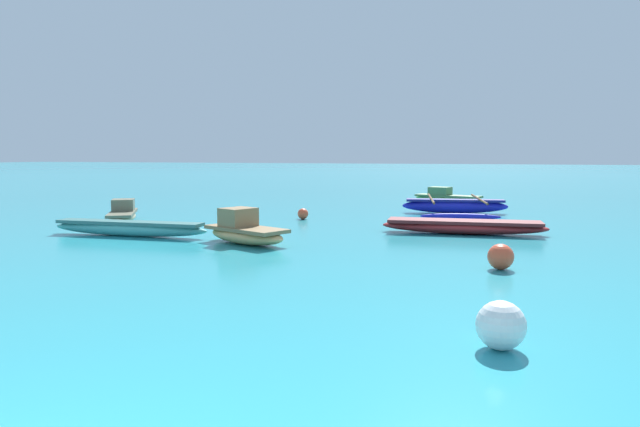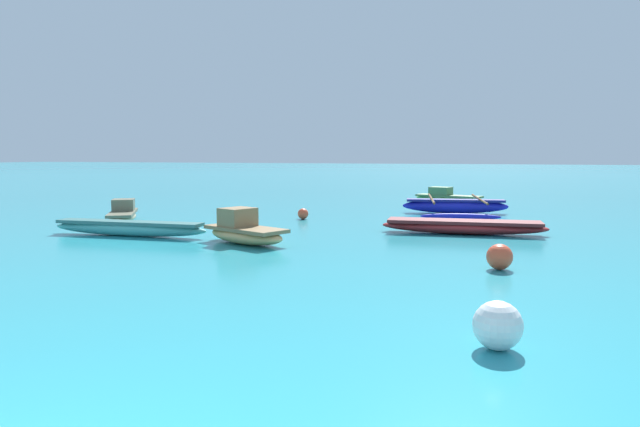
{
  "view_description": "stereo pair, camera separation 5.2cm",
  "coord_description": "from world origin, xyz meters",
  "px_view_note": "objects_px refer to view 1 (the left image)",
  "views": [
    {
      "loc": [
        2.28,
        -1.51,
        1.98
      ],
      "look_at": [
        -3.2,
        14.21,
        0.25
      ],
      "focal_mm": 32.0,
      "sensor_mm": 36.0,
      "label": 1
    },
    {
      "loc": [
        2.33,
        -1.49,
        1.98
      ],
      "look_at": [
        -3.2,
        14.21,
        0.25
      ],
      "focal_mm": 32.0,
      "sensor_mm": 36.0,
      "label": 2
    }
  ],
  "objects_px": {
    "moored_boat_3": "(455,206)",
    "mooring_buoy_2": "(303,214)",
    "mooring_buoy_0": "(501,257)",
    "mooring_buoy_1": "(501,325)",
    "moored_boat_1": "(123,214)",
    "moored_boat_2": "(447,197)",
    "moored_boat_4": "(129,228)",
    "moored_boat_5": "(245,231)",
    "moored_boat_0": "(464,226)"
  },
  "relations": [
    {
      "from": "moored_boat_5",
      "to": "mooring_buoy_2",
      "type": "distance_m",
      "value": 4.95
    },
    {
      "from": "moored_boat_3",
      "to": "moored_boat_5",
      "type": "bearing_deg",
      "value": -124.92
    },
    {
      "from": "moored_boat_2",
      "to": "mooring_buoy_1",
      "type": "relative_size",
      "value": 6.07
    },
    {
      "from": "moored_boat_3",
      "to": "mooring_buoy_2",
      "type": "bearing_deg",
      "value": -152.12
    },
    {
      "from": "moored_boat_4",
      "to": "mooring_buoy_1",
      "type": "relative_size",
      "value": 8.27
    },
    {
      "from": "mooring_buoy_0",
      "to": "mooring_buoy_1",
      "type": "height_order",
      "value": "mooring_buoy_1"
    },
    {
      "from": "mooring_buoy_2",
      "to": "moored_boat_5",
      "type": "bearing_deg",
      "value": -84.22
    },
    {
      "from": "mooring_buoy_1",
      "to": "moored_boat_3",
      "type": "bearing_deg",
      "value": 97.88
    },
    {
      "from": "moored_boat_1",
      "to": "mooring_buoy_1",
      "type": "height_order",
      "value": "moored_boat_1"
    },
    {
      "from": "moored_boat_0",
      "to": "mooring_buoy_1",
      "type": "bearing_deg",
      "value": -88.18
    },
    {
      "from": "moored_boat_1",
      "to": "mooring_buoy_2",
      "type": "relative_size",
      "value": 7.46
    },
    {
      "from": "moored_boat_3",
      "to": "mooring_buoy_0",
      "type": "bearing_deg",
      "value": -90.21
    },
    {
      "from": "mooring_buoy_1",
      "to": "moored_boat_2",
      "type": "bearing_deg",
      "value": 98.4
    },
    {
      "from": "moored_boat_0",
      "to": "mooring_buoy_2",
      "type": "bearing_deg",
      "value": 155.29
    },
    {
      "from": "moored_boat_4",
      "to": "moored_boat_5",
      "type": "bearing_deg",
      "value": -6.41
    },
    {
      "from": "moored_boat_3",
      "to": "mooring_buoy_0",
      "type": "relative_size",
      "value": 10.31
    },
    {
      "from": "moored_boat_3",
      "to": "moored_boat_1",
      "type": "bearing_deg",
      "value": -157.92
    },
    {
      "from": "mooring_buoy_1",
      "to": "mooring_buoy_2",
      "type": "bearing_deg",
      "value": 120.59
    },
    {
      "from": "moored_boat_5",
      "to": "mooring_buoy_1",
      "type": "relative_size",
      "value": 4.66
    },
    {
      "from": "moored_boat_1",
      "to": "moored_boat_2",
      "type": "distance_m",
      "value": 13.16
    },
    {
      "from": "moored_boat_0",
      "to": "moored_boat_1",
      "type": "xyz_separation_m",
      "value": [
        -9.71,
        -0.72,
        0.04
      ]
    },
    {
      "from": "moored_boat_1",
      "to": "mooring_buoy_1",
      "type": "relative_size",
      "value": 4.88
    },
    {
      "from": "moored_boat_0",
      "to": "moored_boat_1",
      "type": "height_order",
      "value": "moored_boat_1"
    },
    {
      "from": "moored_boat_1",
      "to": "mooring_buoy_2",
      "type": "bearing_deg",
      "value": 84.41
    },
    {
      "from": "moored_boat_2",
      "to": "mooring_buoy_2",
      "type": "bearing_deg",
      "value": -96.32
    },
    {
      "from": "moored_boat_1",
      "to": "moored_boat_4",
      "type": "xyz_separation_m",
      "value": [
        2.05,
        -2.37,
        -0.03
      ]
    },
    {
      "from": "moored_boat_0",
      "to": "moored_boat_5",
      "type": "bearing_deg",
      "value": -149.96
    },
    {
      "from": "moored_boat_2",
      "to": "moored_boat_4",
      "type": "relative_size",
      "value": 0.73
    },
    {
      "from": "moored_boat_0",
      "to": "moored_boat_4",
      "type": "xyz_separation_m",
      "value": [
        -7.66,
        -3.09,
        0.01
      ]
    },
    {
      "from": "mooring_buoy_1",
      "to": "mooring_buoy_2",
      "type": "relative_size",
      "value": 1.53
    },
    {
      "from": "moored_boat_0",
      "to": "mooring_buoy_2",
      "type": "relative_size",
      "value": 12.48
    },
    {
      "from": "moored_boat_2",
      "to": "mooring_buoy_0",
      "type": "distance_m",
      "value": 14.2
    },
    {
      "from": "moored_boat_2",
      "to": "moored_boat_0",
      "type": "bearing_deg",
      "value": -63.82
    },
    {
      "from": "moored_boat_0",
      "to": "moored_boat_4",
      "type": "bearing_deg",
      "value": -163.78
    },
    {
      "from": "moored_boat_3",
      "to": "mooring_buoy_2",
      "type": "xyz_separation_m",
      "value": [
        -4.21,
        -3.37,
        -0.08
      ]
    },
    {
      "from": "moored_boat_3",
      "to": "mooring_buoy_1",
      "type": "relative_size",
      "value": 9.14
    },
    {
      "from": "moored_boat_0",
      "to": "moored_boat_5",
      "type": "xyz_separation_m",
      "value": [
        -4.46,
        -3.21,
        0.08
      ]
    },
    {
      "from": "moored_boat_0",
      "to": "moored_boat_2",
      "type": "bearing_deg",
      "value": 93.41
    },
    {
      "from": "moored_boat_1",
      "to": "moored_boat_5",
      "type": "height_order",
      "value": "moored_boat_5"
    },
    {
      "from": "moored_boat_4",
      "to": "moored_boat_5",
      "type": "relative_size",
      "value": 1.77
    },
    {
      "from": "moored_boat_0",
      "to": "moored_boat_4",
      "type": "relative_size",
      "value": 0.99
    },
    {
      "from": "moored_boat_2",
      "to": "moored_boat_1",
      "type": "bearing_deg",
      "value": -111.29
    },
    {
      "from": "moored_boat_2",
      "to": "moored_boat_5",
      "type": "relative_size",
      "value": 1.3
    },
    {
      "from": "moored_boat_4",
      "to": "moored_boat_1",
      "type": "bearing_deg",
      "value": 126.78
    },
    {
      "from": "moored_boat_0",
      "to": "moored_boat_1",
      "type": "bearing_deg",
      "value": 178.52
    },
    {
      "from": "moored_boat_1",
      "to": "moored_boat_2",
      "type": "bearing_deg",
      "value": 109.04
    },
    {
      "from": "moored_boat_4",
      "to": "moored_boat_2",
      "type": "bearing_deg",
      "value": 60.14
    },
    {
      "from": "moored_boat_3",
      "to": "moored_boat_5",
      "type": "distance_m",
      "value": 9.08
    },
    {
      "from": "moored_boat_2",
      "to": "mooring_buoy_1",
      "type": "xyz_separation_m",
      "value": [
        2.69,
        -18.22,
        0.03
      ]
    },
    {
      "from": "moored_boat_2",
      "to": "moored_boat_3",
      "type": "relative_size",
      "value": 0.66
    }
  ]
}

